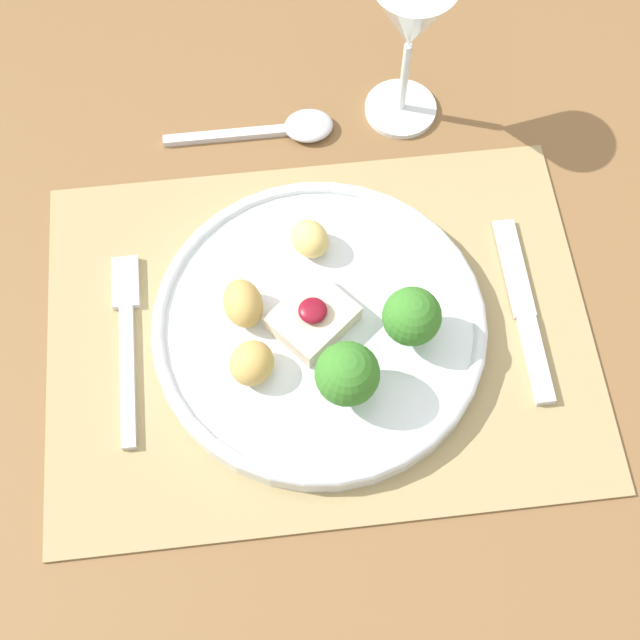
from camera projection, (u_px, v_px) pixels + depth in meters
name	position (u px, v px, depth m)	size (l,w,h in m)	color
ground_plane	(320.00, 521.00, 1.44)	(8.00, 8.00, 0.00)	brown
dining_table	(319.00, 366.00, 0.86)	(1.28, 1.25, 0.72)	brown
placemat	(319.00, 331.00, 0.79)	(0.48, 0.35, 0.00)	#9E895B
dinner_plate	(322.00, 325.00, 0.77)	(0.29, 0.29, 0.08)	silver
fork	(127.00, 334.00, 0.78)	(0.02, 0.18, 0.01)	silver
knife	(526.00, 320.00, 0.78)	(0.02, 0.18, 0.01)	silver
spoon	(289.00, 128.00, 0.88)	(0.17, 0.04, 0.01)	silver
wine_glass_near	(411.00, 24.00, 0.79)	(0.08, 0.08, 0.16)	white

